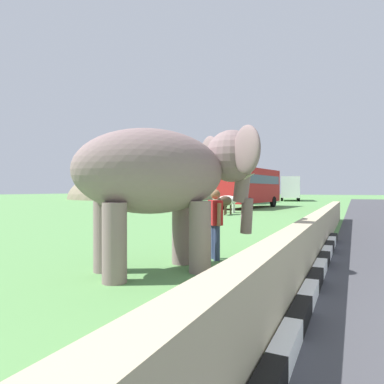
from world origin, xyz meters
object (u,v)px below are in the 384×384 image
Objects in this scene: bus_red at (250,185)px; cow_mid at (227,200)px; cow_near at (194,202)px; elephant at (169,174)px; bus_teal at (245,186)px; bus_white at (290,187)px; cow_far at (225,201)px; person_handler at (215,220)px.

cow_mid is at bearing -177.61° from bus_red.
elephant is at bearing -156.63° from cow_near.
cow_near is (-10.35, 0.64, -1.21)m from bus_red.
bus_teal and bus_white have the same top height.
cow_near is 2.18m from cow_far.
person_handler is 0.19× the size of bus_white.
cow_near is at bearing -171.57° from bus_teal.
bus_red reaches higher than person_handler.
cow_near is (-32.40, 0.48, -1.21)m from bus_white.
person_handler is at bearing -19.00° from elephant.
person_handler is at bearing -161.11° from cow_mid.
bus_red is (22.26, 5.57, 1.15)m from person_handler.
person_handler is 13.43m from cow_near.
bus_teal reaches higher than cow_mid.
bus_teal is 21.55m from cow_near.
cow_far is (-19.70, -4.65, -1.21)m from bus_teal.
bus_red is 10.44m from cow_near.
bus_white is at bearing 6.57° from elephant.
bus_white is (44.31, 5.73, 1.15)m from person_handler.
person_handler is (1.38, -0.47, -1.03)m from elephant.
bus_red is 6.91m from cow_mid.
cow_mid is (-6.80, -0.28, -1.21)m from bus_red.
bus_teal is (10.94, 3.79, 0.00)m from bus_red.
bus_teal is at bearing 161.88° from bus_white.
bus_red is 5.09× the size of cow_near.
cow_mid is 0.99× the size of cow_far.
person_handler is at bearing -152.44° from cow_near.
bus_red is at bearing 12.18° from elephant.
cow_mid is 2.05m from cow_far.
bus_teal is at bearing 13.29° from cow_far.
bus_teal is at bearing 8.43° from cow_near.
person_handler is 0.86× the size of cow_far.
bus_teal is 20.27m from cow_far.
person_handler is 0.91× the size of cow_near.
cow_near and cow_far have the same top height.
cow_far is (1.59, -1.50, 0.00)m from cow_near.
person_handler is 34.51m from bus_teal.
bus_red is 1.08× the size of bus_white.
bus_white reaches higher than person_handler.
bus_teal is at bearing 12.95° from cow_mid.
elephant is 0.46× the size of bus_white.
elephant is 1.78m from person_handler.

